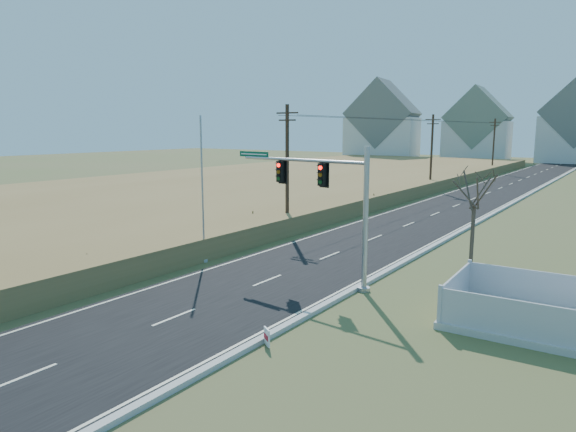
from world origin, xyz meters
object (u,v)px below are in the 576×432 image
Objects in this scene: fence_enclosure at (545,320)px; open_sign at (267,337)px; traffic_signal_mast at (332,199)px; bare_tree at (475,187)px; flagpole at (203,205)px.

fence_enclosure is 11.53× the size of open_sign.
bare_tree is (5.64, 3.00, 0.64)m from traffic_signal_mast.
traffic_signal_mast is at bearing -151.96° from bare_tree.
flagpole is at bearing 178.16° from open_sign.
flagpole is 13.97m from bare_tree.
fence_enclosure is at bearing 0.71° from flagpole.
flagpole is (-9.61, 6.95, 2.87)m from open_sign.
open_sign is 12.00m from bare_tree.
traffic_signal_mast reaches higher than bare_tree.
traffic_signal_mast reaches higher than fence_enclosure.
traffic_signal_mast is 13.42× the size of open_sign.
traffic_signal_mast reaches higher than open_sign.
bare_tree is (3.82, 10.49, 4.40)m from open_sign.
open_sign is 0.08× the size of flagpole.
bare_tree is at bearing 135.39° from fence_enclosure.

